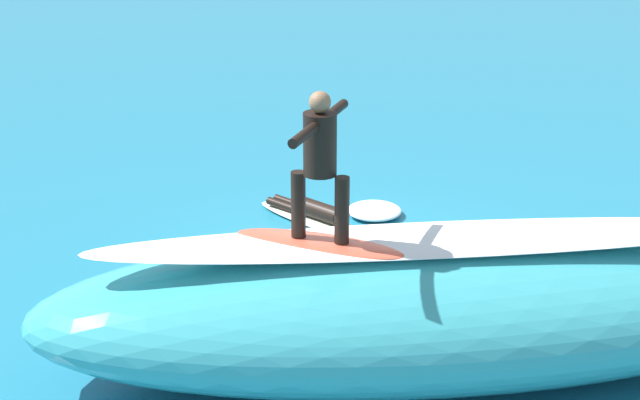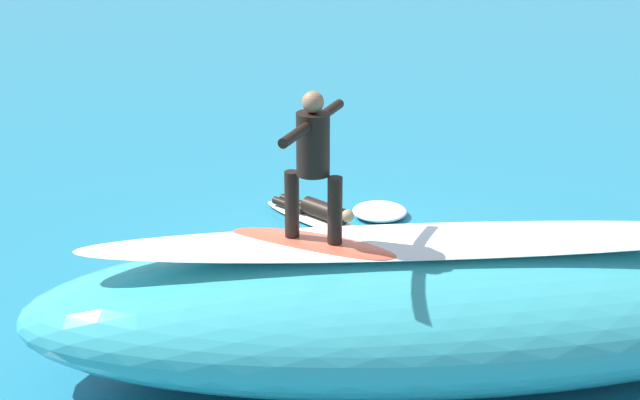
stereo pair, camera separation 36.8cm
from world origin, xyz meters
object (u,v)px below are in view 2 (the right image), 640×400
surfboard_riding (313,244)px  surfer_riding (313,155)px  surfer_paddling (319,210)px  surfboard_paddling (325,222)px

surfboard_riding → surfer_riding: surfer_riding is taller
surfboard_riding → surfer_paddling: 4.56m
surfboard_riding → surfboard_paddling: (-1.61, -3.96, -1.52)m
surfer_riding → surfboard_riding: bearing=105.3°
surfer_riding → surfboard_paddling: 4.95m
surfboard_paddling → surfer_paddling: (0.05, -0.11, 0.17)m
surfboard_riding → surfboard_paddling: surfboard_riding is taller
surfer_paddling → surfboard_riding: bearing=-46.3°
surfboard_riding → surfer_riding: 0.97m
surfboard_paddling → surfboard_riding: bearing=-47.4°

